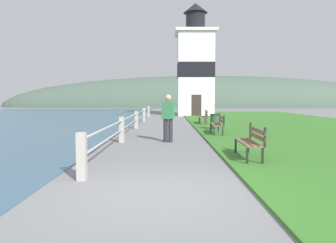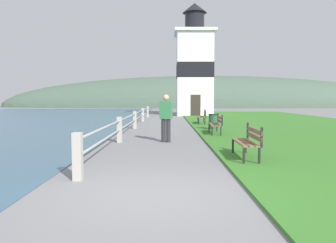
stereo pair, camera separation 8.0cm
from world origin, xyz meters
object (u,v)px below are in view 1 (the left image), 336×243
lighthouse (194,68)px  trash_bin (214,122)px  person_strolling (167,116)px  park_bench_far (203,116)px  park_bench_near (251,140)px  park_bench_midway (218,123)px

lighthouse → trash_bin: (-0.21, -15.20, -4.20)m
lighthouse → person_strolling: 20.31m
lighthouse → park_bench_far: bearing=-91.8°
park_bench_near → park_bench_midway: same height
park_bench_far → lighthouse: size_ratio=0.16×
lighthouse → person_strolling: lighthouse is taller
park_bench_far → lighthouse: bearing=-88.4°
park_bench_midway → trash_bin: (0.16, 2.10, -0.11)m
park_bench_near → park_bench_midway: size_ratio=0.91×
person_strolling → trash_bin: bearing=-8.8°
park_bench_midway → trash_bin: 2.11m
person_strolling → park_bench_midway: bearing=-23.2°
park_bench_near → trash_bin: park_bench_near is taller
park_bench_far → park_bench_near: bearing=93.1°
park_bench_midway → trash_bin: bearing=-91.4°
lighthouse → trash_bin: size_ratio=12.83×
park_bench_midway → person_strolling: bearing=50.5°
park_bench_near → trash_bin: size_ratio=1.94×
park_bench_far → trash_bin: size_ratio=2.01×
park_bench_midway → person_strolling: (-2.27, -2.49, 0.43)m
trash_bin → park_bench_midway: bearing=-94.3°
trash_bin → park_bench_far: bearing=92.4°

